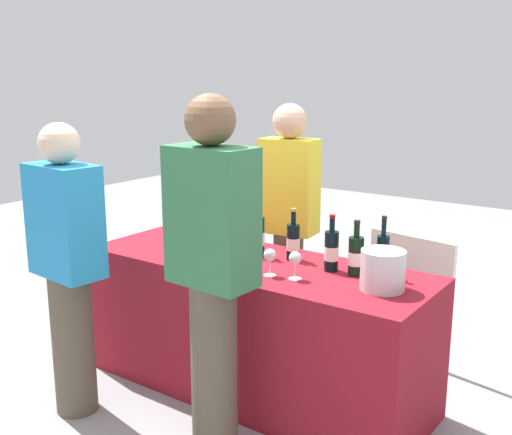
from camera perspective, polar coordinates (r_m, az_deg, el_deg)
name	(u,v)px	position (r m, az deg, el deg)	size (l,w,h in m)	color
ground_plane	(256,390)	(3.74, 0.00, -15.56)	(12.00, 12.00, 0.00)	gray
tasting_table	(256,327)	(3.57, 0.00, -10.05)	(1.99, 0.71, 0.78)	maroon
wine_bottle_0	(175,221)	(3.91, -7.44, -0.36)	(0.06, 0.06, 0.31)	black
wine_bottle_1	(234,229)	(3.71, -2.03, -1.04)	(0.07, 0.07, 0.30)	black
wine_bottle_2	(258,236)	(3.51, 0.18, -1.70)	(0.08, 0.08, 0.33)	black
wine_bottle_3	(293,241)	(3.45, 3.44, -2.22)	(0.07, 0.07, 0.29)	black
wine_bottle_4	(331,251)	(3.27, 6.96, -3.04)	(0.07, 0.07, 0.30)	black
wine_bottle_5	(356,256)	(3.22, 9.18, -3.48)	(0.08, 0.08, 0.29)	black
wine_bottle_6	(383,255)	(3.23, 11.58, -3.41)	(0.07, 0.07, 0.32)	black
wine_glass_0	(190,238)	(3.55, -6.09, -1.89)	(0.08, 0.08, 0.14)	silver
wine_glass_1	(270,256)	(3.17, 1.28, -3.59)	(0.07, 0.07, 0.14)	silver
wine_glass_2	(295,259)	(3.12, 3.63, -3.87)	(0.07, 0.07, 0.15)	silver
ice_bucket	(383,270)	(3.03, 11.59, -4.76)	(0.22, 0.22, 0.19)	silver
server_pouring	(289,218)	(3.96, 3.03, -0.09)	(0.37, 0.23, 1.62)	brown
guest_0	(68,262)	(3.36, -16.96, -3.97)	(0.42, 0.26, 1.56)	brown
guest_1	(213,266)	(2.86, -4.02, -4.49)	(0.42, 0.25, 1.71)	brown
menu_board	(409,298)	(4.07, 13.90, -7.22)	(0.59, 0.03, 0.82)	white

